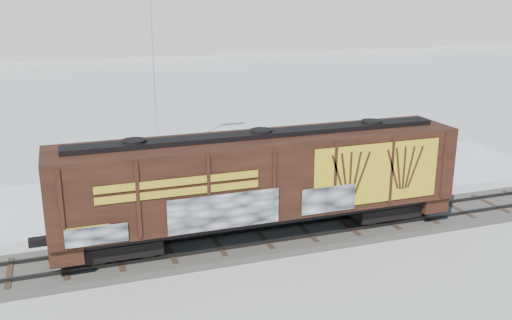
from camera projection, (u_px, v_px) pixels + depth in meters
name	position (u px, v px, depth m)	size (l,w,h in m)	color
ground	(262.00, 243.00, 24.43)	(500.00, 500.00, 0.00)	white
rail_track	(262.00, 239.00, 24.39)	(50.00, 3.40, 0.43)	#59544C
parking_strip	(215.00, 188.00, 31.21)	(40.00, 8.00, 0.03)	white
hopper_railcar	(261.00, 178.00, 23.59)	(16.95, 3.06, 4.46)	black
flagpole	(156.00, 94.00, 36.27)	(2.30, 0.90, 11.19)	silver
car_silver	(134.00, 183.00, 29.59)	(1.79, 4.44, 1.51)	silver
car_white	(229.00, 173.00, 31.25)	(1.64, 4.70, 1.55)	white
car_dark	(239.00, 169.00, 32.02)	(2.09, 5.14, 1.49)	black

